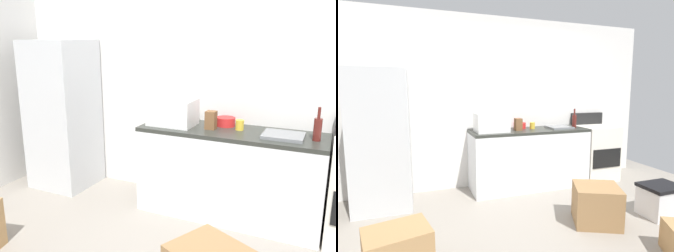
{
  "view_description": "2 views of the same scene",
  "coord_description": "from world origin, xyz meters",
  "views": [
    {
      "loc": [
        1.19,
        -2.12,
        1.8
      ],
      "look_at": [
        -0.17,
        0.77,
        0.99
      ],
      "focal_mm": 38.34,
      "sensor_mm": 36.0,
      "label": 1
    },
    {
      "loc": [
        -1.34,
        -2.44,
        1.49
      ],
      "look_at": [
        -0.2,
        0.83,
        1.02
      ],
      "focal_mm": 28.22,
      "sensor_mm": 36.0,
      "label": 2
    }
  ],
  "objects": [
    {
      "name": "wall_back",
      "position": [
        0.0,
        1.55,
        1.3
      ],
      "size": [
        5.0,
        0.1,
        2.6
      ],
      "primitive_type": "cube",
      "color": "silver",
      "rests_on": "ground_plane"
    },
    {
      "name": "kitchen_counter",
      "position": [
        0.3,
        1.2,
        0.45
      ],
      "size": [
        1.8,
        0.6,
        0.9
      ],
      "color": "silver",
      "rests_on": "ground_plane"
    },
    {
      "name": "refrigerator",
      "position": [
        -1.75,
        1.15,
        0.88
      ],
      "size": [
        0.68,
        0.66,
        1.75
      ],
      "primitive_type": "cube",
      "color": "silver",
      "rests_on": "ground_plane"
    },
    {
      "name": "microwave",
      "position": [
        -0.31,
        1.17,
        1.04
      ],
      "size": [
        0.46,
        0.34,
        0.27
      ],
      "primitive_type": "cube",
      "color": "white",
      "rests_on": "kitchen_counter"
    },
    {
      "name": "sink_basin",
      "position": [
        0.8,
        1.17,
        0.92
      ],
      "size": [
        0.36,
        0.32,
        0.03
      ],
      "primitive_type": "cube",
      "color": "slate",
      "rests_on": "kitchen_counter"
    },
    {
      "name": "wine_bottle",
      "position": [
        1.08,
        1.18,
        1.01
      ],
      "size": [
        0.07,
        0.07,
        0.3
      ],
      "color": "#591E19",
      "rests_on": "kitchen_counter"
    },
    {
      "name": "coffee_mug",
      "position": [
        0.37,
        1.25,
        0.95
      ],
      "size": [
        0.08,
        0.08,
        0.1
      ],
      "primitive_type": "cylinder",
      "color": "gold",
      "rests_on": "kitchen_counter"
    },
    {
      "name": "knife_block",
      "position": [
        0.11,
        1.17,
        0.99
      ],
      "size": [
        0.1,
        0.1,
        0.18
      ],
      "primitive_type": "cube",
      "color": "brown",
      "rests_on": "kitchen_counter"
    },
    {
      "name": "mixing_bowl",
      "position": [
        0.2,
        1.35,
        0.95
      ],
      "size": [
        0.19,
        0.19,
        0.09
      ],
      "primitive_type": "cylinder",
      "color": "red",
      "rests_on": "kitchen_counter"
    }
  ]
}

